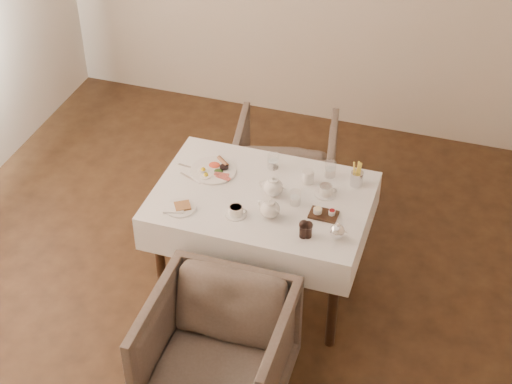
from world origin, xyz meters
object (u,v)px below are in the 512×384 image
object	(u,v)px
table	(262,210)
teapot_centre	(273,186)
armchair_near	(218,353)
breakfast_plate	(214,170)
armchair_far	(286,166)

from	to	relation	value
table	teapot_centre	xyz separation A→B (m)	(0.06, 0.02, 0.18)
table	armchair_near	distance (m)	0.94
table	teapot_centre	size ratio (longest dim) A/B	7.73
breakfast_plate	teapot_centre	world-z (taller)	teapot_centre
armchair_near	teapot_centre	world-z (taller)	teapot_centre
armchair_near	table	bearing A→B (deg)	91.58
table	breakfast_plate	world-z (taller)	breakfast_plate
table	teapot_centre	bearing A→B (deg)	18.05
table	teapot_centre	world-z (taller)	teapot_centre
armchair_near	armchair_far	distance (m)	1.78
armchair_near	armchair_far	xyz separation A→B (m)	(-0.13, 1.78, -0.02)
armchair_far	teapot_centre	xyz separation A→B (m)	(0.16, -0.87, 0.50)
armchair_far	breakfast_plate	distance (m)	0.90
armchair_near	teapot_centre	size ratio (longest dim) A/B	4.63
armchair_near	teapot_centre	xyz separation A→B (m)	(0.03, 0.91, 0.47)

